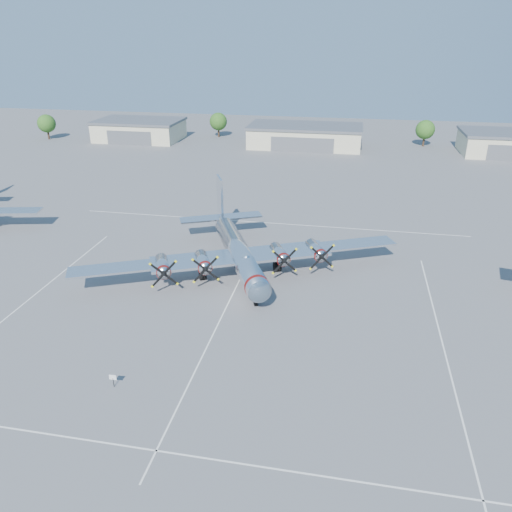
% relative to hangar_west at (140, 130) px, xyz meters
% --- Properties ---
extents(ground, '(260.00, 260.00, 0.00)m').
position_rel_hangar_west_xyz_m(ground, '(45.00, -81.96, -2.71)').
color(ground, '#535355').
rests_on(ground, ground).
extents(parking_lines, '(60.00, 50.08, 0.01)m').
position_rel_hangar_west_xyz_m(parking_lines, '(45.00, -83.71, -2.71)').
color(parking_lines, silver).
rests_on(parking_lines, ground).
extents(hangar_west, '(22.60, 14.60, 5.40)m').
position_rel_hangar_west_xyz_m(hangar_west, '(0.00, 0.00, 0.00)').
color(hangar_west, beige).
rests_on(hangar_west, ground).
extents(hangar_center, '(28.60, 14.60, 5.40)m').
position_rel_hangar_west_xyz_m(hangar_center, '(45.00, -0.00, -0.00)').
color(hangar_center, beige).
rests_on(hangar_center, ground).
extents(hangar_east, '(20.60, 14.60, 5.40)m').
position_rel_hangar_west_xyz_m(hangar_east, '(93.00, 0.00, 0.00)').
color(hangar_east, beige).
rests_on(hangar_east, ground).
extents(tree_far_west, '(4.80, 4.80, 6.64)m').
position_rel_hangar_west_xyz_m(tree_far_west, '(-25.00, -3.96, 1.51)').
color(tree_far_west, '#382619').
rests_on(tree_far_west, ground).
extents(tree_west, '(4.80, 4.80, 6.64)m').
position_rel_hangar_west_xyz_m(tree_west, '(20.00, 8.04, 1.51)').
color(tree_west, '#382619').
rests_on(tree_west, ground).
extents(tree_east, '(4.80, 4.80, 6.64)m').
position_rel_hangar_west_xyz_m(tree_east, '(75.00, 6.04, 1.51)').
color(tree_east, '#382619').
rests_on(tree_east, ground).
extents(main_bomber_b29, '(47.30, 41.22, 8.75)m').
position_rel_hangar_west_xyz_m(main_bomber_b29, '(44.12, -73.99, -2.71)').
color(main_bomber_b29, white).
rests_on(main_bomber_b29, ground).
extents(info_placard, '(0.63, 0.07, 1.21)m').
position_rel_hangar_west_xyz_m(info_placard, '(38.93, -98.00, -1.87)').
color(info_placard, black).
rests_on(info_placard, ground).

